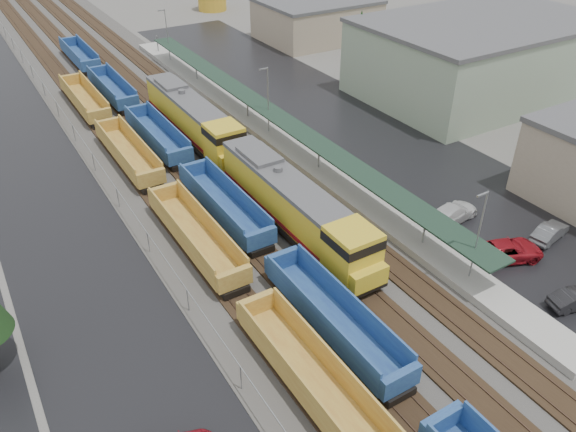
% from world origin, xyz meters
% --- Properties ---
extents(ballast_strip, '(20.00, 160.00, 0.08)m').
position_xyz_m(ballast_strip, '(0.00, 60.00, 0.04)').
color(ballast_strip, '#302D2B').
rests_on(ballast_strip, ground).
extents(trackbed, '(14.60, 160.00, 0.22)m').
position_xyz_m(trackbed, '(-0.00, 60.00, 0.16)').
color(trackbed, black).
rests_on(trackbed, ground).
extents(west_parking_lot, '(10.00, 160.00, 0.02)m').
position_xyz_m(west_parking_lot, '(-15.00, 60.00, 0.01)').
color(west_parking_lot, black).
rests_on(west_parking_lot, ground).
extents(east_commuter_lot, '(16.00, 100.00, 0.02)m').
position_xyz_m(east_commuter_lot, '(19.00, 50.00, 0.01)').
color(east_commuter_lot, black).
rests_on(east_commuter_lot, ground).
extents(station_platform, '(3.00, 80.00, 8.00)m').
position_xyz_m(station_platform, '(9.50, 50.01, 0.73)').
color(station_platform, '#9E9B93').
rests_on(station_platform, ground).
extents(chainlink_fence, '(0.08, 160.04, 2.02)m').
position_xyz_m(chainlink_fence, '(-9.50, 58.44, 1.61)').
color(chainlink_fence, gray).
rests_on(chainlink_fence, ground).
extents(industrial_buildings, '(32.52, 75.30, 9.50)m').
position_xyz_m(industrial_buildings, '(37.76, 45.85, 4.25)').
color(industrial_buildings, gray).
rests_on(industrial_buildings, ground).
extents(tree_east, '(4.40, 4.40, 10.00)m').
position_xyz_m(tree_east, '(28.00, 58.00, 6.47)').
color(tree_east, '#332316').
rests_on(tree_east, ground).
extents(locomotive_lead, '(3.27, 21.53, 4.87)m').
position_xyz_m(locomotive_lead, '(2.00, 32.24, 2.57)').
color(locomotive_lead, black).
rests_on(locomotive_lead, ground).
extents(locomotive_trail, '(3.27, 21.53, 4.87)m').
position_xyz_m(locomotive_trail, '(2.00, 53.24, 2.57)').
color(locomotive_trail, black).
rests_on(locomotive_trail, ground).
extents(well_string_yellow, '(2.77, 100.29, 2.46)m').
position_xyz_m(well_string_yellow, '(-6.00, 26.13, 1.21)').
color(well_string_yellow, '#A4722D').
rests_on(well_string_yellow, ground).
extents(well_string_blue, '(2.79, 113.26, 2.47)m').
position_xyz_m(well_string_blue, '(-2.00, 37.72, 1.21)').
color(well_string_blue, navy).
rests_on(well_string_blue, ground).
extents(parked_car_east_a, '(2.35, 4.34, 1.36)m').
position_xyz_m(parked_car_east_a, '(14.09, 14.27, 0.68)').
color(parked_car_east_a, black).
rests_on(parked_car_east_a, ground).
extents(parked_car_east_b, '(4.45, 6.19, 1.57)m').
position_xyz_m(parked_car_east_b, '(14.35, 20.61, 0.78)').
color(parked_car_east_b, maroon).
rests_on(parked_car_east_b, ground).
extents(parked_car_east_c, '(2.98, 5.70, 1.58)m').
position_xyz_m(parked_car_east_c, '(14.59, 26.80, 0.79)').
color(parked_car_east_c, silver).
rests_on(parked_car_east_c, ground).
extents(parked_car_east_e, '(2.23, 4.41, 1.39)m').
position_xyz_m(parked_car_east_e, '(19.47, 20.58, 0.69)').
color(parked_car_east_e, '#555659').
rests_on(parked_car_east_e, ground).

